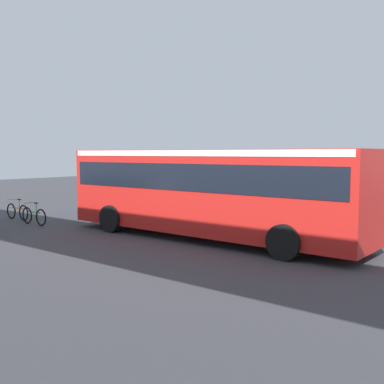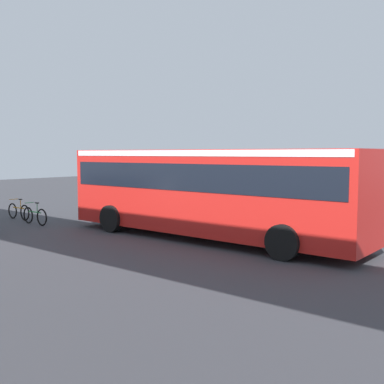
# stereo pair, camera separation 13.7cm
# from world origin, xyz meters

# --- Properties ---
(ground) EXTENTS (80.00, 80.00, 0.00)m
(ground) POSITION_xyz_m (0.00, 0.00, 0.00)
(ground) COLOR #38383D
(city_bus) EXTENTS (11.54, 2.85, 3.15)m
(city_bus) POSITION_xyz_m (-0.23, 0.26, 1.88)
(city_bus) COLOR red
(city_bus) RESTS_ON ground
(bicycle_orange) EXTENTS (1.77, 0.44, 0.96)m
(bicycle_orange) POSITION_xyz_m (9.29, 2.04, 0.37)
(bicycle_orange) COLOR black
(bicycle_orange) RESTS_ON ground
(bicycle_green) EXTENTS (1.77, 0.44, 0.96)m
(bicycle_green) POSITION_xyz_m (7.37, 2.39, 0.37)
(bicycle_green) COLOR black
(bicycle_green) RESTS_ON ground
(traffic_sign) EXTENTS (0.08, 0.60, 2.80)m
(traffic_sign) POSITION_xyz_m (-3.32, -3.85, 1.89)
(traffic_sign) COLOR slate
(traffic_sign) RESTS_ON ground
(lane_dash_left) EXTENTS (2.00, 0.20, 0.01)m
(lane_dash_left) POSITION_xyz_m (-4.00, -2.96, 0.00)
(lane_dash_left) COLOR silver
(lane_dash_left) RESTS_ON ground
(lane_dash_centre) EXTENTS (2.00, 0.20, 0.01)m
(lane_dash_centre) POSITION_xyz_m (0.00, -2.96, 0.00)
(lane_dash_centre) COLOR silver
(lane_dash_centre) RESTS_ON ground
(lane_dash_right) EXTENTS (2.00, 0.20, 0.01)m
(lane_dash_right) POSITION_xyz_m (4.00, -2.96, 0.00)
(lane_dash_right) COLOR silver
(lane_dash_right) RESTS_ON ground
(lane_dash_rightmost) EXTENTS (2.00, 0.20, 0.01)m
(lane_dash_rightmost) POSITION_xyz_m (8.00, -2.96, 0.00)
(lane_dash_rightmost) COLOR silver
(lane_dash_rightmost) RESTS_ON ground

